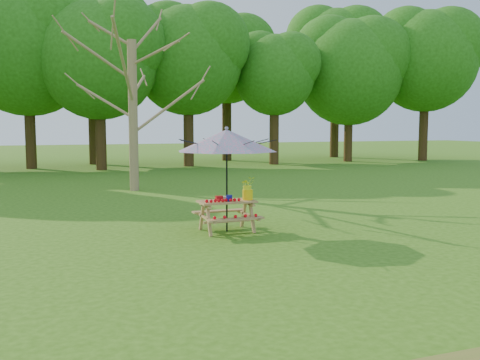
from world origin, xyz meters
name	(u,v)px	position (x,y,z in m)	size (l,w,h in m)	color
treeline	(7,4)	(0.00, 22.00, 8.00)	(60.00, 12.00, 16.00)	#225B0F
picnic_table	(227,216)	(4.98, 4.40, 0.33)	(1.20, 1.32, 0.67)	#A36C49
patio_umbrella	(227,141)	(4.98, 4.40, 1.95)	(2.54, 2.54, 2.25)	black
produce_bins	(224,198)	(4.93, 4.42, 0.72)	(0.31, 0.42, 0.13)	#AF0E12
tomatoes_row	(223,200)	(4.83, 4.22, 0.71)	(0.77, 0.13, 0.07)	red
flower_bucket	(248,188)	(5.44, 4.35, 0.94)	(0.31, 0.27, 0.50)	yellow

